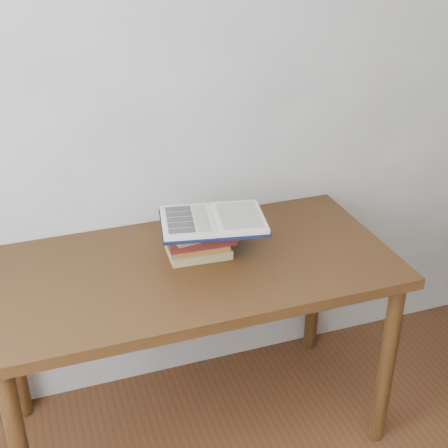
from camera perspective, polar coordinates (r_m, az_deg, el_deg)
name	(u,v)px	position (r m, az deg, el deg)	size (l,w,h in m)	color
room_shell	(368,252)	(0.66, 12.99, -2.49)	(3.54, 3.54, 2.62)	silver
desk	(193,286)	(2.30, -2.85, -5.66)	(1.46, 0.73, 0.78)	#4A2912
book_stack	(199,239)	(2.27, -2.34, -1.36)	(0.25, 0.19, 0.12)	#A08352
open_book	(213,221)	(2.24, -1.01, 0.31)	(0.42, 0.32, 0.03)	black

